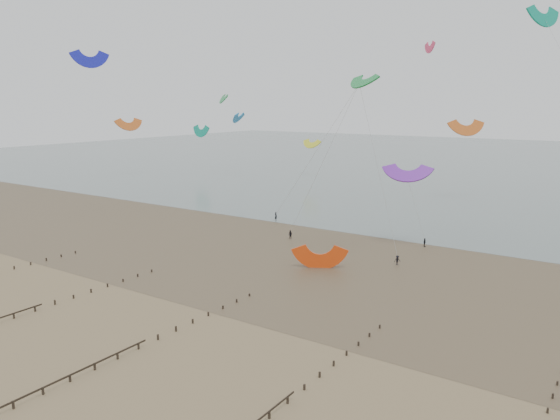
{
  "coord_description": "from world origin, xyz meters",
  "views": [
    {
      "loc": [
        44.54,
        -40.75,
        24.44
      ],
      "look_at": [
        -2.13,
        28.0,
        8.0
      ],
      "focal_mm": 35.0,
      "sensor_mm": 36.0,
      "label": 1
    }
  ],
  "objects": [
    {
      "name": "sea_and_shore",
      "position": [
        -4.08,
        34.4,
        0.01
      ],
      "size": [
        500.0,
        665.0,
        0.03
      ],
      "color": "#475654",
      "rests_on": "ground"
    },
    {
      "name": "groynes",
      "position": [
        4.0,
        -19.05,
        0.47
      ],
      "size": [
        72.16,
        50.16,
        1.0
      ],
      "color": "black",
      "rests_on": "ground"
    },
    {
      "name": "kitesurfer_lead",
      "position": [
        -19.21,
        51.62,
        0.88
      ],
      "size": [
        0.76,
        0.63,
        1.77
      ],
      "primitive_type": "imported",
      "rotation": [
        0.0,
        0.0,
        2.76
      ],
      "color": "black",
      "rests_on": "ground"
    },
    {
      "name": "ground",
      "position": [
        0.0,
        0.0,
        0.0
      ],
      "size": [
        500.0,
        500.0,
        0.0
      ],
      "primitive_type": "plane",
      "color": "brown",
      "rests_on": "ground"
    },
    {
      "name": "grounded_kite",
      "position": [
        5.28,
        27.68,
        0.0
      ],
      "size": [
        8.81,
        8.22,
        3.87
      ],
      "primitive_type": null,
      "rotation": [
        1.54,
        0.0,
        0.51
      ],
      "color": "#E8410E",
      "rests_on": "ground"
    },
    {
      "name": "kites_airborne",
      "position": [
        -9.39,
        87.49,
        20.03
      ],
      "size": [
        232.24,
        112.07,
        36.92
      ],
      "color": "purple",
      "rests_on": "ground"
    }
  ]
}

